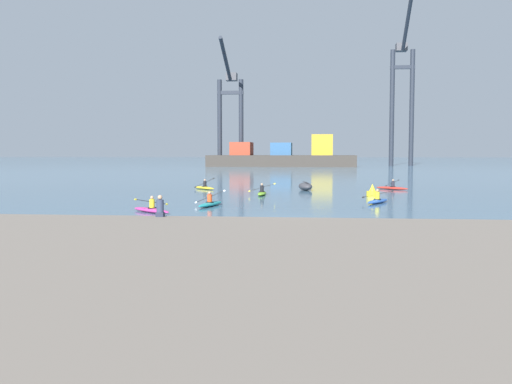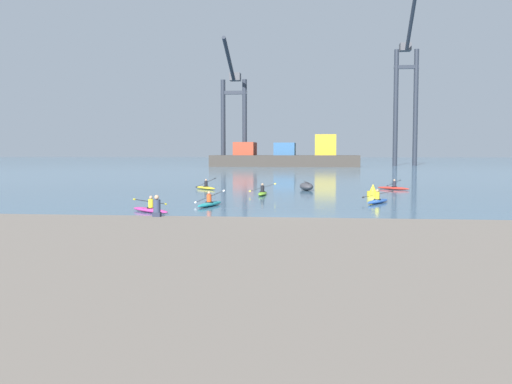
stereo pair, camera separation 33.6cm
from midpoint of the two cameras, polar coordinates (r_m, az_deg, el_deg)
The scene contains 14 objects.
ground_plane at distance 27.37m, azimuth 3.32°, elevation -3.08°, with size 800.00×800.00×0.00m, color #476B84.
container_barge at distance 138.91m, azimuth 3.21°, elevation 3.58°, with size 36.04×11.72×7.78m.
gantry_crane_west at distance 146.48m, azimuth -2.25°, elevation 8.80°, with size 6.85×19.67×30.35m.
gantry_crane_west_mid at distance 150.79m, azimuth 15.12°, elevation 10.27°, with size 6.22×18.86×43.28m.
capsized_dinghy at distance 50.61m, azimuth 5.34°, elevation 0.57°, with size 1.68×2.79×0.76m.
channel_buoy at distance 43.69m, azimuth 12.02°, elevation -0.03°, with size 0.90×0.90×1.00m.
kayak_teal at distance 35.52m, azimuth -4.46°, elevation -1.17°, with size 2.11×3.45×1.09m.
kayak_blue at distance 38.38m, azimuth 12.53°, elevation -0.87°, with size 2.07×3.30×0.95m.
kayak_lime at distance 44.74m, azimuth 0.88°, elevation -0.09°, with size 2.22×3.41×0.99m.
kayak_red at distance 52.96m, azimuth 13.98°, elevation 0.43°, with size 2.94×2.70×0.95m.
kayak_magenta at distance 32.27m, azimuth -10.42°, elevation -1.75°, with size 2.98×2.66×0.95m.
kayak_yellow at distance 52.11m, azimuth -4.97°, elevation 0.47°, with size 2.67×2.97×1.06m.
stone_quay at distance 13.09m, azimuth 0.12°, elevation -9.23°, with size 80.00×20.00×0.75m, color #70665B.
seated_onlooker at distance 23.37m, azimuth -9.65°, elevation -1.52°, with size 0.32×0.30×0.90m.
Camera 2 is at (1.52, -27.11, 3.37)m, focal length 39.32 mm.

